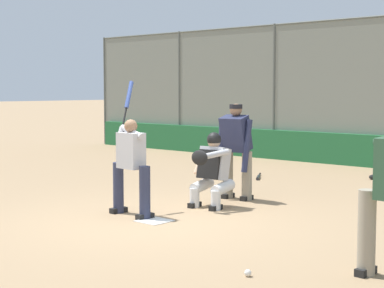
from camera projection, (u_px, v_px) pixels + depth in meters
The scene contains 8 objects.
ground_plane at pixel (154, 221), 9.27m from camera, with size 160.00×160.00×0.00m, color #9E7F5B.
home_plate_marker at pixel (154, 221), 9.27m from camera, with size 0.43×0.43×0.01m, color white.
batter_at_plate at pixel (131, 163), 9.62m from camera, with size 0.93×0.68×2.04m.
catcher_behind_plate at pixel (211, 169), 10.33m from camera, with size 0.65×0.77×1.21m.
umpire_home at pixel (236, 148), 11.03m from camera, with size 0.67×0.44×1.66m.
spare_bat_by_padding at pixel (258, 177), 13.70m from camera, with size 0.50×0.76×0.07m.
fielding_glove_on_dirt at pixel (377, 177), 13.52m from camera, with size 0.33×0.25×0.12m.
baseball_loose at pixel (248, 273), 6.54m from camera, with size 0.07×0.07×0.07m, color white.
Camera 1 is at (-6.50, 6.45, 1.91)m, focal length 60.00 mm.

